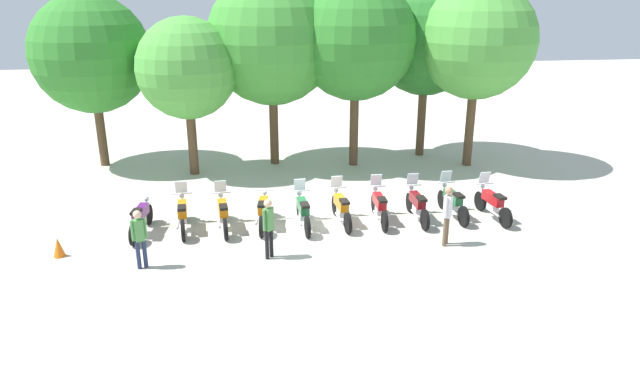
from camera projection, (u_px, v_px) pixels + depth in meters
The scene contains 21 objects.
ground_plane at pixel (322, 225), 17.79m from camera, with size 80.00×80.00×0.00m, color #BCB7A8.
motorcycle_0 at pixel (141, 218), 16.96m from camera, with size 0.66×2.19×0.99m.
motorcycle_1 at pixel (183, 214), 17.24m from camera, with size 0.62×2.19×1.37m.
motorcycle_2 at pixel (223, 213), 17.31m from camera, with size 0.62×2.19×1.37m.
motorcycle_3 at pixel (263, 211), 17.52m from camera, with size 0.65×2.19×0.99m.
motorcycle_4 at pixel (303, 211), 17.47m from camera, with size 0.62×2.19×1.37m.
motorcycle_5 at pixel (341, 207), 17.74m from camera, with size 0.62×2.19×1.37m.
motorcycle_6 at pixel (379, 206), 17.89m from camera, with size 0.62×2.19×1.37m.
motorcycle_7 at pixel (417, 205), 17.99m from camera, with size 0.62×2.19×1.37m.
motorcycle_8 at pixel (453, 201), 18.25m from camera, with size 0.62×2.19×1.37m.
motorcycle_9 at pixel (492, 203), 18.14m from camera, with size 0.62×2.19×1.37m.
person_0 at pixel (139, 235), 14.71m from camera, with size 0.40×0.28×1.61m.
person_1 at pixel (269, 224), 15.26m from camera, with size 0.34×0.34×1.69m.
person_2 at pixel (447, 211), 16.04m from camera, with size 0.33×0.36×1.76m.
tree_0 at pixel (91, 54), 22.35m from camera, with size 4.62×4.62×6.84m.
tree_1 at pixel (187, 69), 21.37m from camera, with size 3.80×3.80×6.03m.
tree_2 at pixel (272, 40), 22.41m from camera, with size 5.08×5.08×7.58m.
tree_3 at pixel (356, 40), 22.24m from camera, with size 4.75×4.75×7.46m.
tree_4 at pixel (426, 42), 23.73m from camera, with size 4.43×4.43×7.08m.
tree_5 at pixel (477, 41), 22.22m from camera, with size 4.56×4.56×7.32m.
traffic_cone at pixel (58, 247), 15.58m from camera, with size 0.32×0.32×0.55m, color orange.
Camera 1 is at (-2.31, -16.27, 6.89)m, focal length 32.11 mm.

